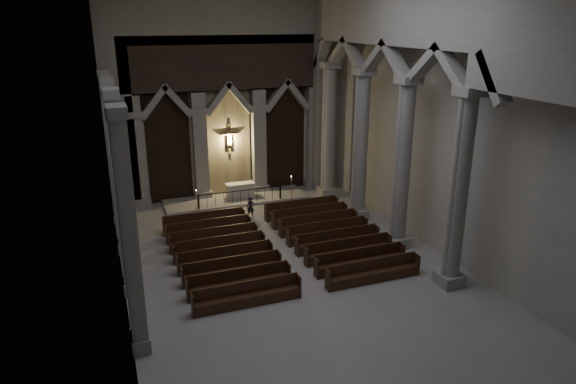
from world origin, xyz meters
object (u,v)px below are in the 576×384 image
object	(u,v)px
altar	(240,190)
candle_stand_left	(197,207)
worshipper	(251,207)
pews	(280,247)
candle_stand_right	(291,194)
altar_rail	(240,195)

from	to	relation	value
altar	candle_stand_left	size ratio (longest dim) A/B	1.25
altar	worshipper	xyz separation A→B (m)	(-0.24, -2.95, -0.03)
candle_stand_left	worshipper	bearing A→B (deg)	-30.39
pews	altar	bearing A→B (deg)	87.85
candle_stand_left	candle_stand_right	bearing A→B (deg)	0.46
altar	candle_stand_right	world-z (taller)	candle_stand_right
worshipper	pews	bearing A→B (deg)	-66.78
altar_rail	worshipper	xyz separation A→B (m)	(0.06, -1.88, -0.09)
candle_stand_left	pews	bearing A→B (deg)	-68.00
altar	pews	world-z (taller)	altar
altar_rail	candle_stand_right	world-z (taller)	candle_stand_right
candle_stand_right	worshipper	distance (m)	3.40
altar	candle_stand_left	distance (m)	3.22
altar	candle_stand_right	distance (m)	3.08
candle_stand_left	candle_stand_right	distance (m)	5.64
worshipper	candle_stand_left	bearing A→B (deg)	173.48
altar_rail	worshipper	distance (m)	1.88
candle_stand_right	worshipper	world-z (taller)	candle_stand_right
altar_rail	candle_stand_right	xyz separation A→B (m)	(3.05, -0.28, -0.22)
candle_stand_right	worshipper	xyz separation A→B (m)	(-2.99, -1.60, 0.13)
altar	candle_stand_left	bearing A→B (deg)	-154.12
altar	altar_rail	size ratio (longest dim) A/B	0.35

